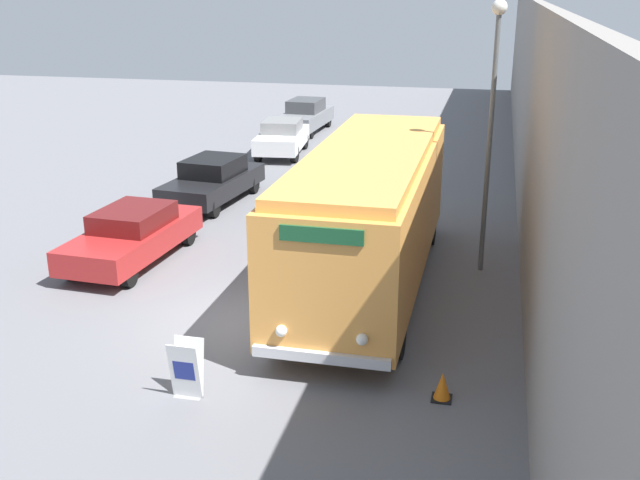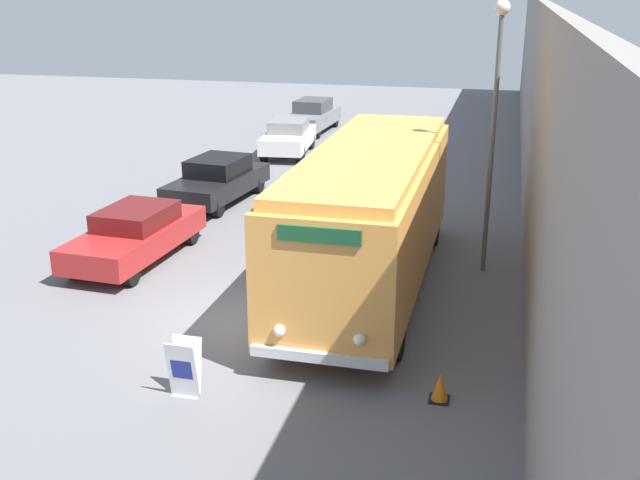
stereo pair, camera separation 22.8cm
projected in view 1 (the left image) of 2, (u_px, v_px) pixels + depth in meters
The scene contains 10 objects.
ground_plane at pixel (246, 324), 16.14m from camera, with size 80.00×80.00×0.00m, color slate.
building_wall_right at pixel (531, 112), 23.01m from camera, with size 0.30×60.00×6.46m.
vintage_bus at pixel (369, 211), 17.54m from camera, with size 2.69×9.90×3.39m.
sign_board at pixel (187, 370), 13.12m from camera, with size 0.55×0.40×1.09m.
streetlamp at pixel (493, 102), 17.82m from camera, with size 0.36×0.36×6.62m.
parked_car_near at pixel (133, 235), 19.59m from camera, with size 2.11×4.74×1.42m.
parked_car_mid at pixel (213, 180), 24.91m from camera, with size 2.32×4.65×1.50m.
parked_car_far at pixel (282, 137), 31.87m from camera, with size 2.19×4.29×1.49m.
parked_car_distant at pixel (305, 116), 36.94m from camera, with size 1.94×4.66×1.58m.
traffic_cone at pixel (442, 386), 13.12m from camera, with size 0.36×0.36×0.53m.
Camera 1 is at (4.92, -13.93, 6.94)m, focal length 42.00 mm.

